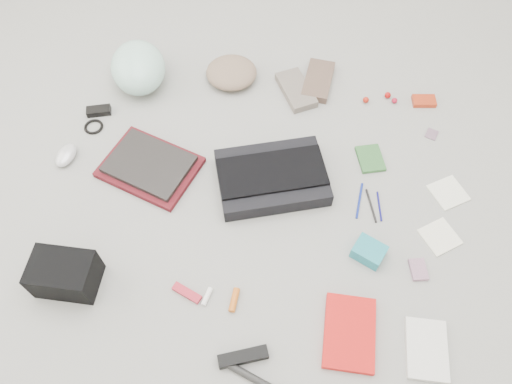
% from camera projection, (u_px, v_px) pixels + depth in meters
% --- Properties ---
extents(ground_plane, '(4.00, 4.00, 0.00)m').
position_uv_depth(ground_plane, '(256.00, 199.00, 1.84)').
color(ground_plane, gray).
extents(messenger_bag, '(0.46, 0.39, 0.07)m').
position_uv_depth(messenger_bag, '(272.00, 178.00, 1.85)').
color(messenger_bag, black).
rests_on(messenger_bag, ground_plane).
extents(bag_flap, '(0.43, 0.30, 0.01)m').
position_uv_depth(bag_flap, '(272.00, 172.00, 1.82)').
color(bag_flap, black).
rests_on(bag_flap, messenger_bag).
extents(laptop_sleeve, '(0.40, 0.35, 0.02)m').
position_uv_depth(laptop_sleeve, '(150.00, 167.00, 1.90)').
color(laptop_sleeve, '#5A1219').
rests_on(laptop_sleeve, ground_plane).
extents(laptop, '(0.35, 0.30, 0.02)m').
position_uv_depth(laptop, '(149.00, 164.00, 1.88)').
color(laptop, black).
rests_on(laptop, laptop_sleeve).
extents(bike_helmet, '(0.31, 0.34, 0.17)m').
position_uv_depth(bike_helmet, '(138.00, 67.00, 2.08)').
color(bike_helmet, '#B7EEDF').
rests_on(bike_helmet, ground_plane).
extents(beanie, '(0.24, 0.23, 0.08)m').
position_uv_depth(beanie, '(231.00, 73.00, 2.12)').
color(beanie, '#866B58').
rests_on(beanie, ground_plane).
extents(mitten_left, '(0.20, 0.24, 0.03)m').
position_uv_depth(mitten_left, '(296.00, 90.00, 2.10)').
color(mitten_left, slate).
rests_on(mitten_left, ground_plane).
extents(mitten_right, '(0.13, 0.23, 0.03)m').
position_uv_depth(mitten_right, '(318.00, 81.00, 2.13)').
color(mitten_right, brown).
rests_on(mitten_right, ground_plane).
extents(power_brick, '(0.11, 0.07, 0.03)m').
position_uv_depth(power_brick, '(99.00, 111.00, 2.04)').
color(power_brick, black).
rests_on(power_brick, ground_plane).
extents(cable_coil, '(0.10, 0.10, 0.01)m').
position_uv_depth(cable_coil, '(94.00, 127.00, 2.01)').
color(cable_coil, black).
rests_on(cable_coil, ground_plane).
extents(mouse, '(0.08, 0.12, 0.04)m').
position_uv_depth(mouse, '(66.00, 155.00, 1.92)').
color(mouse, silver).
rests_on(mouse, ground_plane).
extents(camera_bag, '(0.20, 0.15, 0.13)m').
position_uv_depth(camera_bag, '(65.00, 274.00, 1.61)').
color(camera_bag, black).
rests_on(camera_bag, ground_plane).
extents(multitool, '(0.11, 0.06, 0.02)m').
position_uv_depth(multitool, '(187.00, 293.00, 1.64)').
color(multitool, maroon).
rests_on(multitool, ground_plane).
extents(toiletry_tube_white, '(0.03, 0.06, 0.02)m').
position_uv_depth(toiletry_tube_white, '(207.00, 296.00, 1.63)').
color(toiletry_tube_white, white).
rests_on(toiletry_tube_white, ground_plane).
extents(toiletry_tube_orange, '(0.03, 0.08, 0.02)m').
position_uv_depth(toiletry_tube_orange, '(234.00, 300.00, 1.62)').
color(toiletry_tube_orange, '#C65E19').
rests_on(toiletry_tube_orange, ground_plane).
extents(u_lock, '(0.16, 0.09, 0.03)m').
position_uv_depth(u_lock, '(243.00, 357.00, 1.52)').
color(u_lock, black).
rests_on(u_lock, ground_plane).
extents(book_red, '(0.16, 0.24, 0.02)m').
position_uv_depth(book_red, '(349.00, 333.00, 1.56)').
color(book_red, red).
rests_on(book_red, ground_plane).
extents(book_white, '(0.13, 0.19, 0.02)m').
position_uv_depth(book_white, '(427.00, 349.00, 1.54)').
color(book_white, silver).
rests_on(book_white, ground_plane).
extents(notepad, '(0.13, 0.15, 0.01)m').
position_uv_depth(notepad, '(370.00, 159.00, 1.92)').
color(notepad, '#2C5B2C').
rests_on(notepad, ground_plane).
extents(pen_blue, '(0.02, 0.15, 0.01)m').
position_uv_depth(pen_blue, '(359.00, 200.00, 1.83)').
color(pen_blue, navy).
rests_on(pen_blue, ground_plane).
extents(pen_black, '(0.05, 0.14, 0.01)m').
position_uv_depth(pen_black, '(371.00, 206.00, 1.82)').
color(pen_black, black).
rests_on(pen_black, ground_plane).
extents(pen_navy, '(0.03, 0.12, 0.01)m').
position_uv_depth(pen_navy, '(379.00, 206.00, 1.82)').
color(pen_navy, navy).
rests_on(pen_navy, ground_plane).
extents(accordion_wallet, '(0.13, 0.12, 0.05)m').
position_uv_depth(accordion_wallet, '(369.00, 252.00, 1.70)').
color(accordion_wallet, teal).
rests_on(accordion_wallet, ground_plane).
extents(card_deck, '(0.07, 0.09, 0.01)m').
position_uv_depth(card_deck, '(418.00, 270.00, 1.68)').
color(card_deck, '#A47491').
rests_on(card_deck, ground_plane).
extents(napkin_top, '(0.16, 0.16, 0.01)m').
position_uv_depth(napkin_top, '(448.00, 193.00, 1.85)').
color(napkin_top, silver).
rests_on(napkin_top, ground_plane).
extents(napkin_bottom, '(0.16, 0.16, 0.01)m').
position_uv_depth(napkin_bottom, '(440.00, 237.00, 1.75)').
color(napkin_bottom, silver).
rests_on(napkin_bottom, ground_plane).
extents(lollipop_a, '(0.03, 0.03, 0.03)m').
position_uv_depth(lollipop_a, '(366.00, 100.00, 2.08)').
color(lollipop_a, '#AF1F10').
rests_on(lollipop_a, ground_plane).
extents(lollipop_b, '(0.03, 0.03, 0.03)m').
position_uv_depth(lollipop_b, '(388.00, 95.00, 2.09)').
color(lollipop_b, '#9D0B09').
rests_on(lollipop_b, ground_plane).
extents(lollipop_c, '(0.03, 0.03, 0.02)m').
position_uv_depth(lollipop_c, '(395.00, 101.00, 2.08)').
color(lollipop_c, maroon).
rests_on(lollipop_c, ground_plane).
extents(altoids_tin, '(0.10, 0.07, 0.02)m').
position_uv_depth(altoids_tin, '(424.00, 101.00, 2.08)').
color(altoids_tin, '#AD3217').
rests_on(altoids_tin, ground_plane).
extents(stamp_sheet, '(0.06, 0.06, 0.00)m').
position_uv_depth(stamp_sheet, '(432.00, 134.00, 1.99)').
color(stamp_sheet, slate).
rests_on(stamp_sheet, ground_plane).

